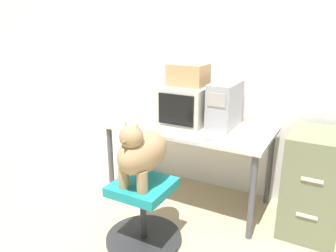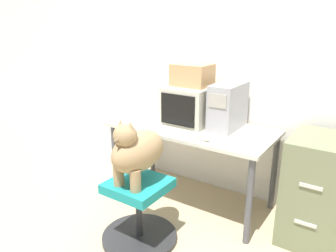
% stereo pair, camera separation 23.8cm
% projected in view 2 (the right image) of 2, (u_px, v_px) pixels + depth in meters
% --- Properties ---
extents(ground_plane, '(12.00, 12.00, 0.00)m').
position_uv_depth(ground_plane, '(170.00, 218.00, 2.84)').
color(ground_plane, tan).
extents(wall_back, '(8.00, 0.05, 2.60)m').
position_uv_depth(wall_back, '(216.00, 58.00, 3.04)').
color(wall_back, white).
rests_on(wall_back, ground_plane).
extents(desk, '(1.44, 0.70, 0.74)m').
position_uv_depth(desk, '(192.00, 136.00, 2.91)').
color(desk, beige).
rests_on(desk, ground_plane).
extents(crt_monitor, '(0.40, 0.48, 0.34)m').
position_uv_depth(crt_monitor, '(191.00, 105.00, 2.95)').
color(crt_monitor, beige).
rests_on(crt_monitor, desk).
extents(pc_tower, '(0.20, 0.42, 0.39)m').
position_uv_depth(pc_tower, '(228.00, 106.00, 2.78)').
color(pc_tower, '#99999E').
rests_on(pc_tower, desk).
extents(keyboard, '(0.48, 0.15, 0.03)m').
position_uv_depth(keyboard, '(174.00, 132.00, 2.70)').
color(keyboard, beige).
rests_on(keyboard, desk).
extents(computer_mouse, '(0.07, 0.05, 0.04)m').
position_uv_depth(computer_mouse, '(206.00, 139.00, 2.53)').
color(computer_mouse, beige).
rests_on(computer_mouse, desk).
extents(office_chair, '(0.58, 0.58, 0.50)m').
position_uv_depth(office_chair, '(139.00, 213.00, 2.49)').
color(office_chair, '#262628').
rests_on(office_chair, ground_plane).
extents(dog, '(0.28, 0.49, 0.50)m').
position_uv_depth(dog, '(136.00, 150.00, 2.33)').
color(dog, '#9E7F56').
rests_on(dog, office_chair).
extents(filing_cabinet, '(0.42, 0.54, 0.83)m').
position_uv_depth(filing_cabinet, '(316.00, 190.00, 2.46)').
color(filing_cabinet, '#6B7251').
rests_on(filing_cabinet, ground_plane).
extents(cardboard_box, '(0.32, 0.26, 0.19)m').
position_uv_depth(cardboard_box, '(192.00, 75.00, 2.87)').
color(cardboard_box, tan).
rests_on(cardboard_box, crt_monitor).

